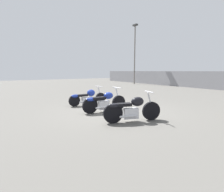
{
  "coord_description": "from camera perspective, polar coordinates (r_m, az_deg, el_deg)",
  "views": [
    {
      "loc": [
        6.16,
        -4.17,
        1.71
      ],
      "look_at": [
        0.0,
        -0.14,
        0.65
      ],
      "focal_mm": 28.0,
      "sensor_mm": 36.0,
      "label": 1
    }
  ],
  "objects": [
    {
      "name": "motorcycle_slot_0",
      "position": [
        8.91,
        -8.1,
        -0.38
      ],
      "size": [
        0.69,
        2.04,
        0.93
      ],
      "rotation": [
        0.0,
        0.0,
        0.04
      ],
      "color": "black",
      "rests_on": "ground_plane"
    },
    {
      "name": "ground_plane",
      "position": [
        7.64,
        0.86,
        -4.75
      ],
      "size": [
        60.0,
        60.0,
        0.0
      ],
      "primitive_type": "plane",
      "color": "#5B5954"
    },
    {
      "name": "motorcycle_slot_2",
      "position": [
        5.93,
        6.44,
        -4.31
      ],
      "size": [
        0.81,
        1.98,
        1.02
      ],
      "rotation": [
        0.0,
        0.0,
        -0.3
      ],
      "color": "black",
      "rests_on": "ground_plane"
    },
    {
      "name": "light_pole_right",
      "position": [
        23.76,
        7.44,
        14.86
      ],
      "size": [
        0.7,
        0.35,
        7.63
      ],
      "color": "slate",
      "rests_on": "ground_plane"
    },
    {
      "name": "motorcycle_slot_1",
      "position": [
        7.33,
        -2.64,
        -1.95
      ],
      "size": [
        0.66,
        2.02,
        1.01
      ],
      "rotation": [
        0.0,
        0.0,
        -0.03
      ],
      "color": "black",
      "rests_on": "ground_plane"
    }
  ]
}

